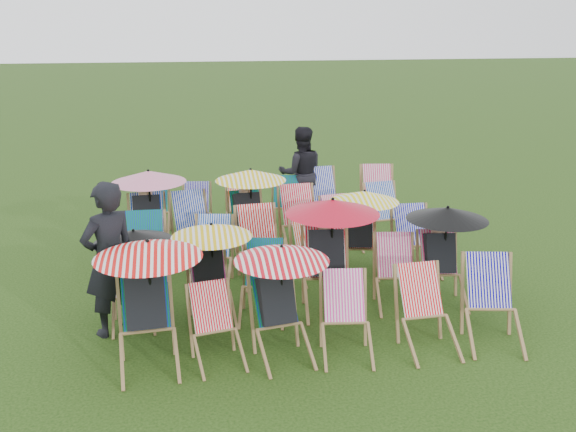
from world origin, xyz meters
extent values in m
plane|color=black|center=(0.00, 0.00, 0.00)|extent=(100.00, 100.00, 0.00)
cube|color=#09612E|center=(-1.91, -1.92, 0.67)|extent=(0.54, 0.41, 0.60)
cube|color=black|center=(-1.91, -1.98, 0.67)|extent=(0.46, 0.47, 0.63)
sphere|color=tan|center=(-1.92, -1.87, 1.01)|extent=(0.22, 0.22, 0.22)
cylinder|color=black|center=(-1.84, -2.01, 0.95)|extent=(0.03, 0.03, 0.74)
cone|color=red|center=(-1.84, -2.01, 1.29)|extent=(1.16, 1.16, 0.18)
cube|color=red|center=(-1.20, -1.98, 0.56)|extent=(0.48, 0.39, 0.50)
cube|color=#096629|center=(-0.48, -2.00, 0.61)|extent=(0.51, 0.42, 0.55)
cube|color=black|center=(-0.47, -2.04, 0.61)|extent=(0.45, 0.46, 0.58)
sphere|color=tan|center=(-0.49, -1.95, 0.91)|extent=(0.20, 0.20, 0.20)
cylinder|color=black|center=(-0.41, -2.07, 0.87)|extent=(0.03, 0.03, 0.67)
cone|color=red|center=(-0.41, -2.07, 1.18)|extent=(1.06, 1.06, 0.16)
cube|color=#F531A2|center=(0.32, -2.04, 0.61)|extent=(0.50, 0.39, 0.55)
cube|color=red|center=(1.22, -2.06, 0.63)|extent=(0.49, 0.37, 0.56)
cube|color=#0E068F|center=(2.08, -2.03, 0.67)|extent=(0.56, 0.46, 0.60)
cube|color=#FB3289|center=(-2.12, -0.89, 0.57)|extent=(0.44, 0.33, 0.51)
cube|color=black|center=(-2.12, -0.94, 0.57)|extent=(0.37, 0.38, 0.54)
sphere|color=tan|center=(-2.12, -0.85, 0.85)|extent=(0.19, 0.19, 0.19)
cylinder|color=black|center=(-2.07, -0.97, 0.81)|extent=(0.03, 0.03, 0.63)
cone|color=black|center=(-2.07, -0.97, 1.10)|extent=(0.99, 0.99, 0.15)
cube|color=#CB288D|center=(-1.18, -0.90, 0.59)|extent=(0.47, 0.37, 0.53)
cube|color=black|center=(-1.18, -0.95, 0.58)|extent=(0.41, 0.42, 0.55)
sphere|color=tan|center=(-1.19, -0.86, 0.87)|extent=(0.19, 0.19, 0.19)
cylinder|color=black|center=(-1.12, -0.98, 0.83)|extent=(0.03, 0.03, 0.64)
cone|color=#DDB20B|center=(-1.12, -0.98, 1.12)|extent=(1.01, 1.01, 0.16)
cube|color=#09662B|center=(-0.46, -0.90, 0.63)|extent=(0.53, 0.44, 0.56)
cube|color=red|center=(0.37, -0.83, 0.70)|extent=(0.56, 0.44, 0.63)
cube|color=black|center=(0.37, -0.88, 0.70)|extent=(0.48, 0.50, 0.66)
sphere|color=tan|center=(0.38, -0.77, 1.05)|extent=(0.23, 0.23, 0.23)
cylinder|color=black|center=(0.43, -0.93, 0.99)|extent=(0.03, 0.03, 0.77)
cone|color=red|center=(0.43, -0.93, 1.34)|extent=(1.21, 1.21, 0.19)
cube|color=#E22D7C|center=(1.31, -0.88, 0.61)|extent=(0.50, 0.40, 0.55)
cube|color=#F43072|center=(1.92, -0.89, 0.62)|extent=(0.51, 0.40, 0.56)
cube|color=black|center=(1.91, -0.94, 0.62)|extent=(0.43, 0.45, 0.58)
sphere|color=tan|center=(1.93, -0.84, 0.93)|extent=(0.20, 0.20, 0.20)
cylinder|color=black|center=(1.97, -0.98, 0.88)|extent=(0.03, 0.03, 0.68)
cone|color=black|center=(1.97, -0.98, 1.19)|extent=(1.07, 1.07, 0.17)
cube|color=#096437|center=(-2.03, 0.25, 0.70)|extent=(0.54, 0.41, 0.63)
cube|color=#0836AF|center=(-1.04, 0.26, 0.63)|extent=(0.54, 0.44, 0.57)
cube|color=red|center=(-0.40, 0.34, 0.70)|extent=(0.56, 0.43, 0.63)
cube|color=red|center=(0.37, 0.28, 0.63)|extent=(0.52, 0.42, 0.57)
cube|color=#F00C08|center=(1.14, 0.30, 0.59)|extent=(0.50, 0.40, 0.53)
cube|color=black|center=(1.14, 0.26, 0.59)|extent=(0.44, 0.45, 0.56)
sphere|color=tan|center=(1.15, 0.35, 0.88)|extent=(0.20, 0.20, 0.20)
cylinder|color=black|center=(1.18, 0.21, 0.84)|extent=(0.03, 0.03, 0.65)
cone|color=yellow|center=(1.18, 0.21, 1.14)|extent=(1.02, 1.02, 0.16)
cube|color=#0809AA|center=(1.94, 0.23, 0.65)|extent=(0.50, 0.37, 0.58)
cube|color=#07269F|center=(-2.04, 1.44, 0.67)|extent=(0.52, 0.39, 0.60)
cube|color=black|center=(-2.03, 1.39, 0.67)|extent=(0.44, 0.45, 0.63)
sphere|color=tan|center=(-2.04, 1.50, 1.00)|extent=(0.22, 0.22, 0.22)
cylinder|color=black|center=(-1.97, 1.35, 0.95)|extent=(0.03, 0.03, 0.74)
cone|color=pink|center=(-1.97, 1.35, 1.29)|extent=(1.16, 1.16, 0.18)
cube|color=#0824AC|center=(-1.36, 1.42, 0.68)|extent=(0.58, 0.47, 0.61)
cube|color=#0B7628|center=(-0.45, 1.42, 0.66)|extent=(0.53, 0.42, 0.59)
cube|color=black|center=(-0.44, 1.37, 0.65)|extent=(0.46, 0.47, 0.62)
sphere|color=tan|center=(-0.45, 1.47, 0.98)|extent=(0.22, 0.22, 0.22)
cylinder|color=black|center=(-0.37, 1.33, 0.93)|extent=(0.03, 0.03, 0.72)
cone|color=#DEBB0B|center=(-0.37, 1.33, 1.26)|extent=(1.13, 1.13, 0.17)
cube|color=red|center=(0.41, 1.46, 0.69)|extent=(0.55, 0.42, 0.62)
cube|color=#EE2F65|center=(1.04, 1.37, 0.57)|extent=(0.48, 0.39, 0.51)
cube|color=#082DA7|center=(1.89, 1.53, 0.67)|extent=(0.54, 0.42, 0.60)
cube|color=#09652E|center=(-1.98, 2.64, 0.65)|extent=(0.51, 0.39, 0.58)
cube|color=#1107A4|center=(-1.22, 2.59, 0.58)|extent=(0.47, 0.37, 0.52)
cube|color=red|center=(-0.44, 2.53, 0.60)|extent=(0.47, 0.35, 0.54)
cube|color=#096624|center=(0.41, 2.58, 0.61)|extent=(0.52, 0.43, 0.55)
cube|color=#0715A2|center=(1.07, 2.69, 0.69)|extent=(0.54, 0.41, 0.62)
cube|color=#D52A63|center=(2.15, 2.66, 0.70)|extent=(0.58, 0.46, 0.63)
imported|color=black|center=(-2.33, -1.30, 0.94)|extent=(0.82, 0.77, 1.88)
imported|color=black|center=(0.73, 2.88, 0.88)|extent=(0.90, 0.72, 1.75)
camera|label=1|loc=(-1.42, -8.57, 3.64)|focal=40.00mm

